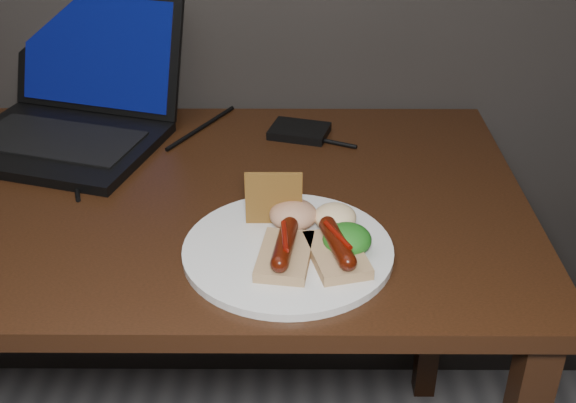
# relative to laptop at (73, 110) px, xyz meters

# --- Properties ---
(desk) EXTENTS (1.40, 0.70, 0.75)m
(desk) POSITION_rel_laptop_xyz_m (0.10, -0.22, -0.14)
(desk) COLOR #34190D
(desk) RESTS_ON ground
(laptop) EXTENTS (0.44, 0.44, 0.25)m
(laptop) POSITION_rel_laptop_xyz_m (0.00, 0.00, 0.00)
(laptop) COLOR black
(laptop) RESTS_ON desk
(hard_drive) EXTENTS (0.13, 0.11, 0.02)m
(hard_drive) POSITION_rel_laptop_xyz_m (0.43, 0.00, -0.04)
(hard_drive) COLOR black
(hard_drive) RESTS_ON desk
(desk_cables) EXTENTS (0.91, 0.39, 0.01)m
(desk_cables) POSITION_rel_laptop_xyz_m (0.07, -0.08, -0.05)
(desk_cables) COLOR black
(desk_cables) RESTS_ON desk
(plate) EXTENTS (0.32, 0.32, 0.01)m
(plate) POSITION_rel_laptop_xyz_m (0.41, -0.40, -0.05)
(plate) COLOR silver
(plate) RESTS_ON desk
(bread_sausage_center) EXTENTS (0.09, 0.12, 0.04)m
(bread_sausage_center) POSITION_rel_laptop_xyz_m (0.40, -0.43, -0.02)
(bread_sausage_center) COLOR tan
(bread_sausage_center) RESTS_ON plate
(bread_sausage_right) EXTENTS (0.10, 0.13, 0.04)m
(bread_sausage_right) POSITION_rel_laptop_xyz_m (0.48, -0.43, -0.02)
(bread_sausage_right) COLOR tan
(bread_sausage_right) RESTS_ON plate
(crispbread) EXTENTS (0.08, 0.01, 0.08)m
(crispbread) POSITION_rel_laptop_xyz_m (0.39, -0.33, 0.00)
(crispbread) COLOR olive
(crispbread) RESTS_ON plate
(salad_greens) EXTENTS (0.07, 0.07, 0.04)m
(salad_greens) POSITION_rel_laptop_xyz_m (0.49, -0.40, -0.02)
(salad_greens) COLOR #135110
(salad_greens) RESTS_ON plate
(salsa_mound) EXTENTS (0.07, 0.07, 0.04)m
(salsa_mound) POSITION_rel_laptop_xyz_m (0.42, -0.34, -0.02)
(salsa_mound) COLOR maroon
(salsa_mound) RESTS_ON plate
(coleslaw_mound) EXTENTS (0.06, 0.06, 0.04)m
(coleslaw_mound) POSITION_rel_laptop_xyz_m (0.48, -0.34, -0.02)
(coleslaw_mound) COLOR #ECE6CC
(coleslaw_mound) RESTS_ON plate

